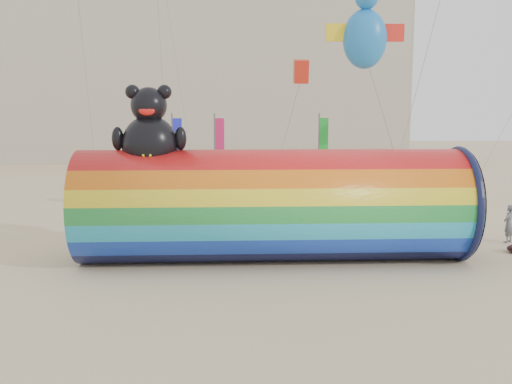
{
  "coord_description": "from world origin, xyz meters",
  "views": [
    {
      "loc": [
        -0.47,
        -19.25,
        5.39
      ],
      "look_at": [
        0.5,
        1.5,
        2.4
      ],
      "focal_mm": 40.0,
      "sensor_mm": 36.0,
      "label": 1
    }
  ],
  "objects": [
    {
      "name": "kite_handler",
      "position": [
        10.93,
        3.11,
        0.79
      ],
      "size": [
        0.68,
        0.66,
        1.57
      ],
      "primitive_type": "imported",
      "rotation": [
        0.0,
        0.0,
        3.85
      ],
      "color": "slate",
      "rests_on": "ground"
    },
    {
      "name": "hotel_building",
      "position": [
        -12.0,
        45.95,
        10.31
      ],
      "size": [
        60.4,
        15.4,
        20.6
      ],
      "color": "#B7AD99",
      "rests_on": "ground"
    },
    {
      "name": "windsock_assembly",
      "position": [
        1.08,
        0.9,
        2.11
      ],
      "size": [
        13.8,
        4.2,
        6.36
      ],
      "color": "red",
      "rests_on": "ground"
    },
    {
      "name": "ground",
      "position": [
        0.0,
        0.0,
        0.0
      ],
      "size": [
        160.0,
        160.0,
        0.0
      ],
      "primitive_type": "plane",
      "color": "#CCB58C",
      "rests_on": "ground"
    },
    {
      "name": "festival_banners",
      "position": [
        0.22,
        16.39,
        2.64
      ],
      "size": [
        9.89,
        1.48,
        5.2
      ],
      "color": "#59595E",
      "rests_on": "ground"
    }
  ]
}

